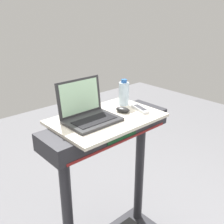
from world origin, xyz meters
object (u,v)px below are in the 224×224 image
Objects in this scene: computer_mouse at (123,110)px; water_bottle at (124,93)px; tv_remote at (140,109)px; laptop at (88,113)px.

water_bottle reaches higher than computer_mouse.
laptop is at bearing 164.46° from tv_remote.
computer_mouse is 0.16m from water_bottle.
laptop is 1.72× the size of water_bottle.
laptop reaches higher than computer_mouse.
laptop is 0.26m from computer_mouse.
water_bottle is 0.17m from tv_remote.
computer_mouse is 0.54× the size of water_bottle.
laptop is 1.93× the size of tv_remote.
water_bottle is (0.36, 0.06, 0.04)m from laptop.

